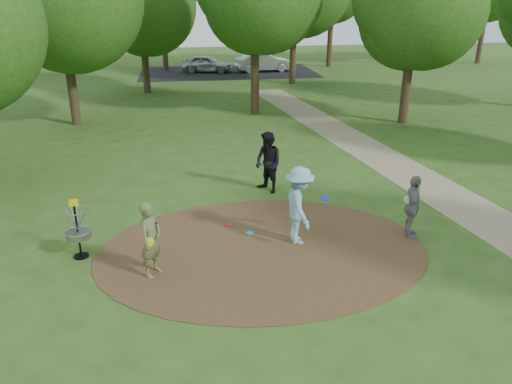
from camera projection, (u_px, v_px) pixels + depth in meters
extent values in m
plane|color=#2D5119|center=(263.00, 250.00, 12.66)|extent=(100.00, 100.00, 0.00)
cylinder|color=#47301C|center=(263.00, 249.00, 12.66)|extent=(8.40, 8.40, 0.02)
cube|color=#8C7A5B|center=(460.00, 204.00, 15.38)|extent=(7.55, 39.89, 0.01)
cube|color=black|center=(228.00, 72.00, 40.45)|extent=(14.00, 8.00, 0.01)
imported|color=#5C663B|center=(151.00, 239.00, 11.23)|extent=(0.69, 0.78, 1.80)
cylinder|color=#C6D417|center=(149.00, 242.00, 11.02)|extent=(0.22, 0.08, 0.22)
imported|color=#7FB2BE|center=(299.00, 206.00, 12.68)|extent=(0.83, 1.36, 2.06)
cylinder|color=#0D20E0|center=(325.00, 198.00, 12.69)|extent=(0.27, 0.27, 0.08)
imported|color=black|center=(268.00, 163.00, 15.98)|extent=(1.15, 1.22, 1.98)
cylinder|color=#0B2EC9|center=(275.00, 165.00, 16.09)|extent=(0.22, 0.08, 0.22)
imported|color=gray|center=(412.00, 207.00, 13.01)|extent=(0.73, 1.09, 1.73)
cylinder|color=silver|center=(408.00, 199.00, 12.86)|extent=(0.23, 0.10, 0.22)
cylinder|color=#1A8CD7|center=(250.00, 233.00, 13.46)|extent=(0.22, 0.22, 0.02)
cylinder|color=red|center=(228.00, 225.00, 13.95)|extent=(0.22, 0.22, 0.02)
imported|color=#AFB1B7|center=(207.00, 64.00, 40.16)|extent=(4.28, 2.63, 1.36)
imported|color=#B7BCBF|center=(264.00, 62.00, 40.42)|extent=(4.70, 2.05, 1.50)
cylinder|color=black|center=(78.00, 232.00, 12.07)|extent=(0.05, 0.05, 1.35)
cylinder|color=black|center=(81.00, 256.00, 12.31)|extent=(0.36, 0.36, 0.04)
cylinder|color=gray|center=(78.00, 234.00, 12.09)|extent=(0.60, 0.60, 0.16)
torus|color=gray|center=(78.00, 231.00, 12.06)|extent=(0.63, 0.63, 0.03)
torus|color=gray|center=(75.00, 211.00, 11.85)|extent=(0.58, 0.58, 0.02)
cube|color=yellow|center=(74.00, 203.00, 11.78)|extent=(0.22, 0.02, 0.18)
cylinder|color=#332316|center=(72.00, 86.00, 23.83)|extent=(0.44, 0.44, 3.80)
sphere|color=#234612|center=(60.00, 2.00, 22.44)|extent=(6.68, 6.68, 6.68)
cylinder|color=#332316|center=(255.00, 74.00, 25.91)|extent=(0.44, 0.44, 4.18)
cylinder|color=#332316|center=(406.00, 86.00, 24.22)|extent=(0.44, 0.44, 3.61)
sphere|color=#234612|center=(414.00, 15.00, 22.99)|extent=(5.39, 5.39, 5.39)
cylinder|color=#332316|center=(146.00, 66.00, 31.65)|extent=(0.44, 0.44, 3.42)
sphere|color=#234612|center=(141.00, 10.00, 30.40)|extent=(5.93, 5.93, 5.93)
cylinder|color=#332316|center=(293.00, 52.00, 34.68)|extent=(0.44, 0.44, 4.37)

